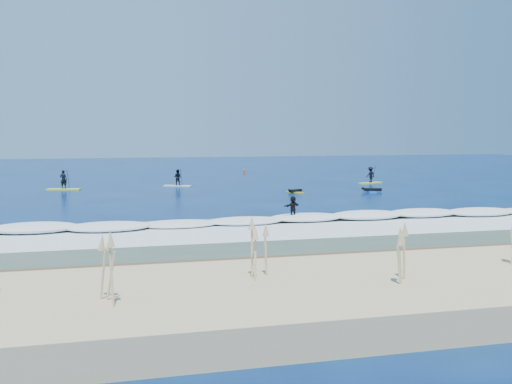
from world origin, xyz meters
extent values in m
plane|color=#04174B|center=(0.00, 0.00, 0.00)|extent=(160.00, 160.00, 0.00)
cube|color=tan|center=(0.00, -27.00, 0.00)|extent=(90.00, 7.00, 2.00)
cube|color=brown|center=(0.00, -21.50, 0.00)|extent=(90.00, 5.00, 0.08)
cube|color=#3C5244|center=(0.00, -14.00, 0.01)|extent=(90.00, 13.00, 0.01)
cube|color=white|center=(0.00, -10.00, 0.00)|extent=(40.00, 6.00, 0.30)
cube|color=silver|center=(0.00, -13.00, 0.00)|extent=(34.00, 5.00, 0.02)
cube|color=#FFFB1B|center=(-15.51, 13.97, 0.05)|extent=(3.20, 1.53, 0.10)
imported|color=black|center=(-15.51, 13.97, 1.00)|extent=(0.74, 0.58, 1.78)
cylinder|color=black|center=(-15.06, 13.85, 0.93)|extent=(0.22, 0.70, 2.08)
cube|color=black|center=(-15.06, 13.85, -0.05)|extent=(0.12, 0.03, 0.31)
cube|color=silver|center=(-4.57, 14.81, 0.05)|extent=(2.85, 1.83, 0.09)
imported|color=black|center=(-4.57, 14.81, 0.90)|extent=(0.97, 0.89, 1.62)
cylinder|color=black|center=(-4.19, 14.63, 0.85)|extent=(0.31, 0.61, 1.89)
cube|color=black|center=(-4.19, 14.63, -0.05)|extent=(0.11, 0.03, 0.28)
cube|color=#F7FB1B|center=(15.90, 13.30, 0.05)|extent=(3.02, 1.78, 0.10)
imported|color=black|center=(15.90, 13.30, 0.95)|extent=(1.25, 0.99, 1.70)
cylinder|color=black|center=(16.31, 13.47, 0.89)|extent=(0.29, 0.65, 1.98)
cube|color=black|center=(16.31, 13.47, -0.05)|extent=(0.12, 0.03, 0.30)
cube|color=gold|center=(5.11, 6.03, 0.05)|extent=(1.28, 1.97, 0.09)
cube|color=black|center=(5.19, 6.07, 0.20)|extent=(1.36, 0.88, 0.22)
sphere|color=black|center=(4.51, 5.75, 0.29)|extent=(0.22, 0.22, 0.22)
cube|color=blue|center=(12.20, 5.06, 0.05)|extent=(1.25, 2.39, 0.11)
cube|color=black|center=(12.31, 5.03, 0.24)|extent=(1.65, 0.86, 0.26)
sphere|color=black|center=(11.44, 5.29, 0.35)|extent=(0.26, 0.26, 0.26)
cube|color=white|center=(0.09, -9.54, 0.20)|extent=(1.99, 1.39, 0.10)
imported|color=black|center=(0.09, -9.54, 0.91)|extent=(1.27, 0.91, 1.32)
cylinder|color=#DC4C13|center=(5.98, 31.29, 0.20)|extent=(0.25, 0.25, 0.41)
cone|color=#DC4C13|center=(5.98, 31.29, 0.51)|extent=(0.18, 0.18, 0.20)
camera|label=1|loc=(-10.36, -43.04, 5.55)|focal=40.00mm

